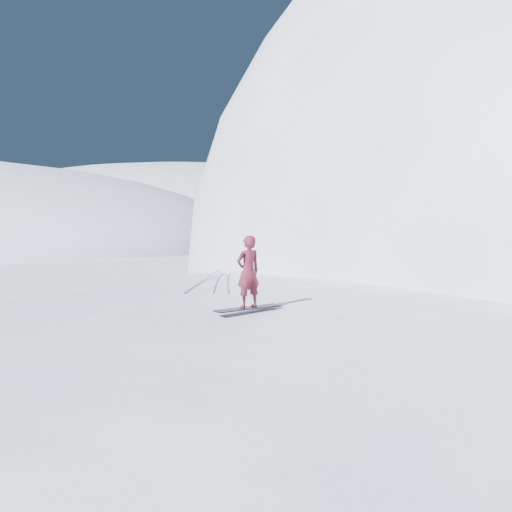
{
  "coord_description": "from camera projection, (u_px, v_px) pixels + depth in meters",
  "views": [
    {
      "loc": [
        2.8,
        -11.35,
        4.4
      ],
      "look_at": [
        0.75,
        0.4,
        3.5
      ],
      "focal_mm": 35.0,
      "sensor_mm": 36.0,
      "label": 1
    }
  ],
  "objects": [
    {
      "name": "ground",
      "position": [
        222.0,
        402.0,
        11.96
      ],
      "size": [
        400.0,
        400.0,
        0.0
      ],
      "primitive_type": "plane",
      "color": "white",
      "rests_on": "ground"
    },
    {
      "name": "near_ridge",
      "position": [
        279.0,
        368.0,
        14.73
      ],
      "size": [
        36.0,
        28.0,
        4.8
      ],
      "primitive_type": "ellipsoid",
      "color": "white",
      "rests_on": "ground"
    },
    {
      "name": "peak_shoulder",
      "position": [
        464.0,
        292.0,
        29.88
      ],
      "size": [
        28.0,
        24.0,
        18.0
      ],
      "primitive_type": "ellipsoid",
      "color": "white",
      "rests_on": "ground"
    },
    {
      "name": "far_ridge_c",
      "position": [
        173.0,
        236.0,
        126.88
      ],
      "size": [
        140.0,
        90.0,
        36.0
      ],
      "primitive_type": "ellipsoid",
      "color": "white",
      "rests_on": "ground"
    },
    {
      "name": "wind_bumps",
      "position": [
        221.0,
        374.0,
        14.13
      ],
      "size": [
        16.0,
        14.4,
        1.0
      ],
      "color": "white",
      "rests_on": "ground"
    },
    {
      "name": "snowboard",
      "position": [
        248.0,
        308.0,
        11.06
      ],
      "size": [
        1.38,
        1.34,
        0.03
      ],
      "primitive_type": "cube",
      "rotation": [
        0.0,
        0.0,
        0.76
      ],
      "color": "black",
      "rests_on": "near_ridge"
    },
    {
      "name": "snowboarder",
      "position": [
        248.0,
        272.0,
        11.0
      ],
      "size": [
        0.69,
        0.68,
        1.6
      ],
      "primitive_type": "imported",
      "rotation": [
        0.0,
        0.0,
        3.91
      ],
      "color": "maroon",
      "rests_on": "snowboard"
    },
    {
      "name": "board_tracks",
      "position": [
        222.0,
        279.0,
        16.32
      ],
      "size": [
        2.36,
        5.98,
        0.04
      ],
      "color": "silver",
      "rests_on": "ground"
    }
  ]
}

